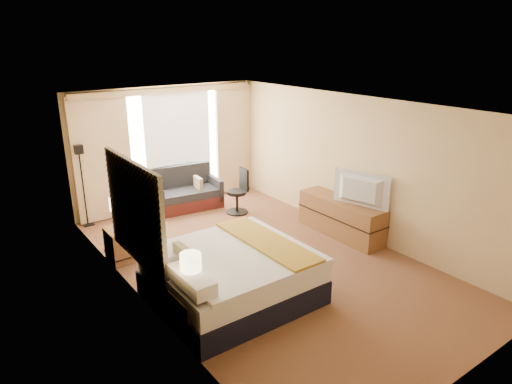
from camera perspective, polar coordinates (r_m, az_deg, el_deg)
floor at (r=7.74m, az=0.89°, el=-8.59°), size 4.20×7.00×0.02m
ceiling at (r=6.94m, az=1.00°, el=10.82°), size 4.20×7.00×0.02m
wall_back at (r=10.15m, az=-11.11°, el=5.58°), size 4.20×0.02×2.60m
wall_front at (r=5.12m, az=25.57°, el=-9.45°), size 4.20×0.02×2.60m
wall_left at (r=6.27m, az=-14.58°, el=-2.99°), size 0.02×7.00×2.60m
wall_right at (r=8.61m, az=12.18°, el=3.15°), size 0.02×7.00×2.60m
headboard at (r=6.47m, az=-14.91°, el=-2.54°), size 0.06×1.85×1.50m
nightstand_left at (r=5.97m, az=-7.69°, el=-14.82°), size 0.45×0.52×0.55m
nightstand_right at (r=8.00m, az=-16.41°, el=-6.28°), size 0.45×0.52×0.55m
media_dresser at (r=8.72m, az=10.56°, el=-3.13°), size 0.50×1.80×0.70m
window at (r=10.22m, az=-9.77°, el=5.87°), size 2.30×0.02×2.30m
curtains at (r=10.02m, az=-10.88°, el=6.07°), size 4.12×0.19×2.56m
bed at (r=6.56m, az=-3.15°, el=-10.33°), size 2.10×1.92×1.02m
loveseat at (r=10.09m, az=-8.71°, el=-0.29°), size 1.52×0.94×0.90m
floor_lamp at (r=9.38m, az=-21.03°, el=2.66°), size 0.21×0.21×1.63m
desk_chair at (r=9.65m, az=-2.13°, el=-0.16°), size 0.47×0.47×0.96m
lamp_left at (r=5.62m, az=-8.16°, el=-8.79°), size 0.26×0.26×0.55m
lamp_right at (r=7.81m, az=-16.96°, el=-1.50°), size 0.25×0.25×0.53m
tissue_box at (r=5.85m, az=-7.24°, el=-11.74°), size 0.16×0.16×0.11m
telephone at (r=7.75m, az=-15.68°, el=-4.52°), size 0.20×0.16×0.08m
television at (r=8.20m, az=12.71°, el=0.16°), size 0.41×1.06×0.61m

